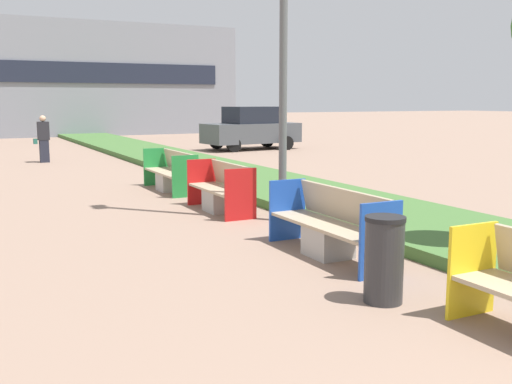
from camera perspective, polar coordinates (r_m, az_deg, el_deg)
The scene contains 8 objects.
planter_grass_strip at distance 13.91m, azimuth 2.93°, elevation 0.25°, with size 2.80×120.00×0.18m.
building_backdrop at distance 39.60m, azimuth -15.92°, elevation 10.23°, with size 18.39×5.11×6.77m.
bench_blue_frame at distance 8.34m, azimuth 7.12°, elevation -3.59°, with size 0.65×2.31×0.94m.
bench_red_frame at distance 11.61m, azimuth -3.31°, elevation -0.10°, with size 0.65×1.93×0.94m.
bench_green_frame at distance 14.39m, azimuth -8.09°, elevation 1.59°, with size 0.65×2.22×0.94m.
litter_bin at distance 6.54m, azimuth 12.10°, elevation -6.30°, with size 0.43×0.43×0.94m.
pedestrian_walking at distance 21.97m, azimuth -19.59°, elevation 4.80°, with size 0.53×0.24×1.62m.
parked_car_distant at distance 26.18m, azimuth -0.45°, elevation 6.07°, with size 4.37×2.20×1.86m.
Camera 1 is at (-3.62, 0.06, 2.15)m, focal length 42.00 mm.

